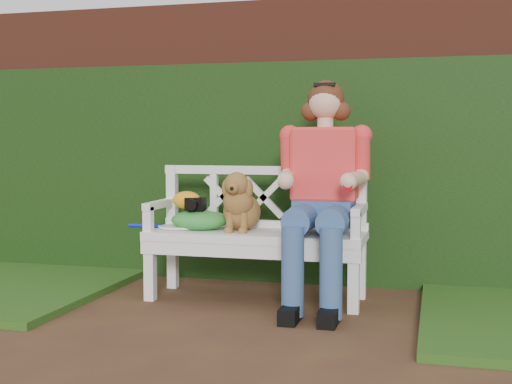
# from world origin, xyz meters

# --- Properties ---
(ground) EXTENTS (60.00, 60.00, 0.00)m
(ground) POSITION_xyz_m (0.00, 0.00, 0.00)
(ground) COLOR #41271B
(brick_wall) EXTENTS (10.00, 0.30, 2.20)m
(brick_wall) POSITION_xyz_m (0.00, 1.90, 1.10)
(brick_wall) COLOR brown
(brick_wall) RESTS_ON ground
(ivy_hedge) EXTENTS (10.00, 0.18, 1.70)m
(ivy_hedge) POSITION_xyz_m (0.00, 1.68, 0.85)
(ivy_hedge) COLOR #1C3A11
(ivy_hedge) RESTS_ON ground
(garden_bench) EXTENTS (1.64, 0.78, 0.48)m
(garden_bench) POSITION_xyz_m (-0.02, 1.01, 0.24)
(garden_bench) COLOR white
(garden_bench) RESTS_ON ground
(seated_woman) EXTENTS (0.80, 0.97, 1.53)m
(seated_woman) POSITION_xyz_m (0.45, 0.99, 0.77)
(seated_woman) COLOR #FD3F46
(seated_woman) RESTS_ON ground
(dog) EXTENTS (0.34, 0.42, 0.42)m
(dog) POSITION_xyz_m (-0.12, 1.00, 0.69)
(dog) COLOR #955C29
(dog) RESTS_ON garden_bench
(tennis_racket) EXTENTS (0.57, 0.32, 0.03)m
(tennis_racket) POSITION_xyz_m (-0.61, 0.98, 0.49)
(tennis_racket) COLOR beige
(tennis_racket) RESTS_ON garden_bench
(green_bag) EXTENTS (0.47, 0.41, 0.14)m
(green_bag) POSITION_xyz_m (-0.43, 1.00, 0.55)
(green_bag) COLOR green
(green_bag) RESTS_ON garden_bench
(camera_item) EXTENTS (0.14, 0.10, 0.09)m
(camera_item) POSITION_xyz_m (-0.45, 0.97, 0.66)
(camera_item) COLOR black
(camera_item) RESTS_ON green_bag
(baseball_glove) EXTENTS (0.24, 0.20, 0.13)m
(baseball_glove) POSITION_xyz_m (-0.53, 1.01, 0.68)
(baseball_glove) COLOR orange
(baseball_glove) RESTS_ON green_bag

